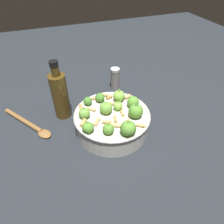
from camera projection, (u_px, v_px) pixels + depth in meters
ground_plane at (112, 129)px, 0.70m from camera, size 2.40×2.40×0.00m
cooking_pan at (112, 120)px, 0.67m from camera, size 0.25×0.25×0.13m
pepper_shaker at (115, 78)px, 0.87m from camera, size 0.04×0.04×0.09m
olive_oil_bottle at (60, 95)px, 0.70m from camera, size 0.06×0.06×0.22m
wooden_spoon at (29, 124)px, 0.71m from camera, size 0.21×0.16×0.02m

